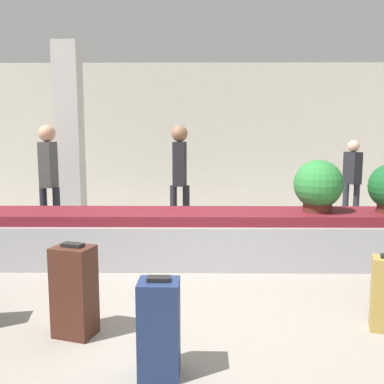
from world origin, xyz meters
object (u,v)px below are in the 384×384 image
(pillar, at_px, (70,138))
(traveler_2, at_px, (49,172))
(suitcase_4, at_px, (74,291))
(suitcase_2, at_px, (159,328))
(traveler_0, at_px, (352,175))
(potted_plant_1, at_px, (318,186))
(traveler_1, at_px, (180,171))

(pillar, bearing_deg, traveler_2, -93.29)
(pillar, relative_size, traveler_2, 1.78)
(suitcase_4, bearing_deg, traveler_2, 129.12)
(suitcase_4, xyz_separation_m, traveler_2, (-1.23, 3.06, 0.71))
(suitcase_2, distance_m, traveler_2, 4.22)
(suitcase_2, bearing_deg, traveler_2, 119.56)
(pillar, height_order, traveler_0, pillar)
(pillar, distance_m, traveler_0, 5.15)
(potted_plant_1, height_order, traveler_1, traveler_1)
(pillar, distance_m, traveler_1, 2.13)
(suitcase_2, relative_size, traveler_0, 0.46)
(potted_plant_1, bearing_deg, suitcase_2, -124.38)
(potted_plant_1, xyz_separation_m, traveler_1, (-1.82, 1.22, 0.08))
(suitcase_2, bearing_deg, potted_plant_1, 56.67)
(potted_plant_1, bearing_deg, traveler_2, 165.26)
(potted_plant_1, relative_size, traveler_0, 0.43)
(suitcase_2, xyz_separation_m, traveler_1, (-0.00, 3.87, 0.75))
(pillar, xyz_separation_m, traveler_0, (5.08, 0.53, -0.69))
(pillar, relative_size, suitcase_4, 4.08)
(suitcase_4, bearing_deg, potted_plant_1, 56.00)
(traveler_1, bearing_deg, suitcase_4, 173.34)
(suitcase_4, bearing_deg, traveler_0, 66.63)
(suitcase_2, height_order, traveler_2, traveler_2)
(potted_plant_1, relative_size, traveler_2, 0.37)
(potted_plant_1, bearing_deg, traveler_0, 61.81)
(pillar, height_order, suitcase_4, pillar)
(suitcase_2, xyz_separation_m, potted_plant_1, (1.81, 2.65, 0.66))
(traveler_1, relative_size, traveler_2, 1.00)
(potted_plant_1, xyz_separation_m, traveler_2, (-3.79, 1.00, 0.09))
(suitcase_4, distance_m, traveler_0, 6.03)
(traveler_1, xyz_separation_m, traveler_2, (-1.98, -0.23, 0.00))
(pillar, relative_size, potted_plant_1, 4.79)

